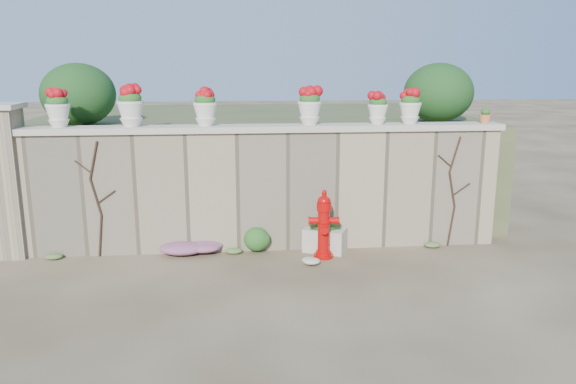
{
  "coord_description": "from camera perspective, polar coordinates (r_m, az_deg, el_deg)",
  "views": [
    {
      "loc": [
        -0.44,
        -7.41,
        3.1
      ],
      "look_at": [
        0.39,
        1.4,
        1.06
      ],
      "focal_mm": 35.0,
      "sensor_mm": 36.0,
      "label": 1
    }
  ],
  "objects": [
    {
      "name": "terracotta_pot",
      "position": [
        10.18,
        19.4,
        7.25
      ],
      "size": [
        0.2,
        0.2,
        0.24
      ],
      "color": "#C66F3C",
      "rests_on": "wall_cap"
    },
    {
      "name": "urn_pot_4",
      "position": [
        9.54,
        9.12,
        8.39
      ],
      "size": [
        0.34,
        0.34,
        0.53
      ],
      "color": "silver",
      "rests_on": "wall_cap"
    },
    {
      "name": "stone_wall",
      "position": [
        9.45,
        -2.61,
        0.15
      ],
      "size": [
        8.0,
        0.4,
        2.0
      ],
      "primitive_type": "cube",
      "color": "gray",
      "rests_on": "ground"
    },
    {
      "name": "vine_right",
      "position": [
        9.93,
        16.39,
        0.2
      ],
      "size": [
        0.6,
        0.04,
        1.91
      ],
      "color": "black",
      "rests_on": "ground"
    },
    {
      "name": "urn_pot_1",
      "position": [
        9.38,
        -15.71,
        8.39
      ],
      "size": [
        0.42,
        0.42,
        0.66
      ],
      "color": "silver",
      "rests_on": "wall_cap"
    },
    {
      "name": "planter_box",
      "position": [
        9.46,
        3.75,
        -4.5
      ],
      "size": [
        0.78,
        0.64,
        0.56
      ],
      "rotation": [
        0.0,
        0.0,
        -0.43
      ],
      "color": "beige",
      "rests_on": "ground"
    },
    {
      "name": "raised_fill",
      "position": [
        12.59,
        -3.35,
        3.37
      ],
      "size": [
        9.0,
        6.0,
        2.0
      ],
      "primitive_type": "cube",
      "color": "#384C23",
      "rests_on": "ground"
    },
    {
      "name": "urn_pot_0",
      "position": [
        9.64,
        -22.34,
        7.84
      ],
      "size": [
        0.38,
        0.38,
        0.6
      ],
      "color": "silver",
      "rests_on": "wall_cap"
    },
    {
      "name": "green_shrub",
      "position": [
        9.4,
        -3.1,
        -4.62
      ],
      "size": [
        0.54,
        0.49,
        0.52
      ],
      "primitive_type": "ellipsoid",
      "color": "#1E5119",
      "rests_on": "ground"
    },
    {
      "name": "ground",
      "position": [
        8.04,
        -1.88,
        -9.69
      ],
      "size": [
        80.0,
        80.0,
        0.0
      ],
      "primitive_type": "plane",
      "color": "#483924",
      "rests_on": "ground"
    },
    {
      "name": "wall_cap",
      "position": [
        9.28,
        -2.68,
        6.48
      ],
      "size": [
        8.1,
        0.52,
        0.1
      ],
      "primitive_type": "cube",
      "color": "beige",
      "rests_on": "stone_wall"
    },
    {
      "name": "back_shrub_right",
      "position": [
        11.11,
        15.04,
        9.72
      ],
      "size": [
        1.3,
        1.3,
        1.1
      ],
      "primitive_type": "ellipsoid",
      "color": "#143814",
      "rests_on": "raised_fill"
    },
    {
      "name": "fire_hydrant",
      "position": [
        9.06,
        3.66,
        -3.28
      ],
      "size": [
        0.48,
        0.34,
        1.12
      ],
      "rotation": [
        0.0,
        0.0,
        -0.1
      ],
      "color": "#B70707",
      "rests_on": "ground"
    },
    {
      "name": "back_shrub_left",
      "position": [
        10.78,
        -20.52,
        9.26
      ],
      "size": [
        1.3,
        1.3,
        1.1
      ],
      "primitive_type": "ellipsoid",
      "color": "#143814",
      "rests_on": "raised_fill"
    },
    {
      "name": "magenta_clump",
      "position": [
        9.46,
        -9.74,
        -5.47
      ],
      "size": [
        0.99,
        0.66,
        0.26
      ],
      "primitive_type": "ellipsoid",
      "color": "#C126A5",
      "rests_on": "ground"
    },
    {
      "name": "urn_pot_2",
      "position": [
        9.24,
        -8.41,
        8.52
      ],
      "size": [
        0.39,
        0.39,
        0.61
      ],
      "color": "silver",
      "rests_on": "wall_cap"
    },
    {
      "name": "urn_pot_5",
      "position": [
        9.69,
        12.32,
        8.46
      ],
      "size": [
        0.36,
        0.36,
        0.57
      ],
      "color": "silver",
      "rests_on": "wall_cap"
    },
    {
      "name": "gate_pillar",
      "position": [
        10.09,
        -26.88,
        1.06
      ],
      "size": [
        0.72,
        0.72,
        2.48
      ],
      "color": "gray",
      "rests_on": "ground"
    },
    {
      "name": "white_flowers",
      "position": [
        8.85,
        2.27,
        -6.94
      ],
      "size": [
        0.46,
        0.37,
        0.17
      ],
      "primitive_type": "ellipsoid",
      "color": "white",
      "rests_on": "ground"
    },
    {
      "name": "vine_left",
      "position": [
        9.49,
        -18.87,
        -0.55
      ],
      "size": [
        0.6,
        0.04,
        1.91
      ],
      "color": "black",
      "rests_on": "ground"
    },
    {
      "name": "urn_pot_3",
      "position": [
        9.31,
        2.22,
        8.71
      ],
      "size": [
        0.39,
        0.39,
        0.62
      ],
      "color": "silver",
      "rests_on": "wall_cap"
    }
  ]
}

